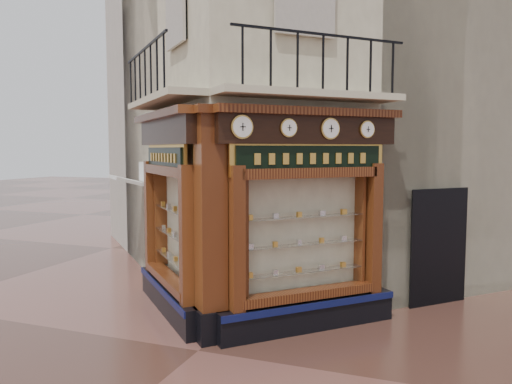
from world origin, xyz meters
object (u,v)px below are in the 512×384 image
at_px(clock_c, 330,129).
at_px(clock_d, 367,129).
at_px(clock_a, 242,127).
at_px(clock_b, 289,128).
at_px(signboard_right, 311,158).
at_px(corner_pilaster, 211,228).
at_px(awning, 130,277).
at_px(signboard_left, 165,157).

height_order(clock_c, clock_d, clock_c).
height_order(clock_a, clock_c, clock_a).
bearing_deg(clock_b, signboard_right, 12.36).
bearing_deg(corner_pilaster, awning, 95.90).
distance_m(clock_d, awning, 7.22).
relative_size(clock_b, clock_c, 0.83).
relative_size(clock_b, signboard_left, 0.16).
bearing_deg(clock_b, signboard_left, 125.66).
bearing_deg(corner_pilaster, clock_a, -47.21).
bearing_deg(clock_b, clock_a, -180.00).
bearing_deg(corner_pilaster, clock_c, -11.66).
height_order(clock_c, signboard_left, clock_c).
distance_m(clock_d, signboard_left, 3.88).
distance_m(signboard_left, signboard_right, 2.92).
bearing_deg(signboard_left, clock_a, -161.89).
bearing_deg(signboard_right, clock_c, -19.07).
xyz_separation_m(clock_d, awning, (-6.10, 1.35, -3.62)).
bearing_deg(clock_a, signboard_right, 4.67).
distance_m(clock_a, awning, 6.45).
xyz_separation_m(clock_c, awning, (-5.54, 1.91, -3.62)).
xyz_separation_m(corner_pilaster, signboard_left, (-1.46, 1.01, 1.15)).
relative_size(corner_pilaster, awning, 3.07).
xyz_separation_m(corner_pilaster, clock_d, (2.32, 1.72, 1.67)).
distance_m(corner_pilaster, clock_d, 3.34).
relative_size(clock_c, awning, 0.29).
height_order(clock_a, clock_b, clock_a).
bearing_deg(signboard_left, corner_pilaster, -169.75).
distance_m(corner_pilaster, clock_a, 1.77).
bearing_deg(clock_c, signboard_right, 160.93).
bearing_deg(clock_c, signboard_left, 137.62).
xyz_separation_m(clock_b, signboard_left, (-2.64, 0.43, -0.52)).
relative_size(clock_a, clock_b, 1.23).
xyz_separation_m(clock_a, clock_c, (1.18, 1.18, 0.00)).
distance_m(clock_c, signboard_right, 0.62).
distance_m(awning, signboard_left, 4.38).
relative_size(corner_pilaster, signboard_right, 1.80).
relative_size(corner_pilaster, clock_c, 10.57).
height_order(clock_a, signboard_right, clock_a).
height_order(clock_c, awning, clock_c).
height_order(corner_pilaster, signboard_left, corner_pilaster).
bearing_deg(clock_c, clock_d, 0.00).
xyz_separation_m(clock_a, clock_d, (1.74, 1.74, 0.00)).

